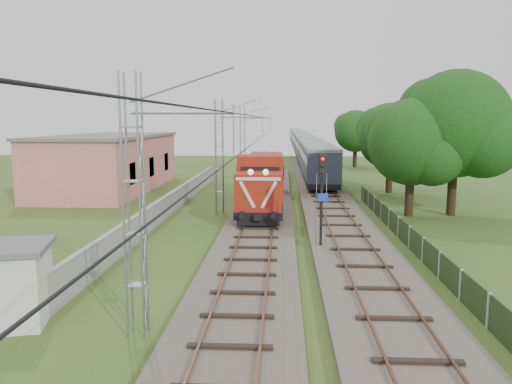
# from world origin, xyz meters

# --- Properties ---
(ground) EXTENTS (140.00, 140.00, 0.00)m
(ground) POSITION_xyz_m (0.00, 0.00, 0.00)
(ground) COLOR #2F501E
(ground) RESTS_ON ground
(track_main) EXTENTS (4.20, 70.00, 0.45)m
(track_main) POSITION_xyz_m (0.00, 7.00, 0.18)
(track_main) COLOR #6B6054
(track_main) RESTS_ON ground
(track_side) EXTENTS (4.20, 80.00, 0.45)m
(track_side) POSITION_xyz_m (5.00, 20.00, 0.18)
(track_side) COLOR #6B6054
(track_side) RESTS_ON ground
(catenary) EXTENTS (3.31, 70.00, 8.00)m
(catenary) POSITION_xyz_m (-2.95, 12.00, 4.05)
(catenary) COLOR gray
(catenary) RESTS_ON ground
(boundary_wall) EXTENTS (0.25, 40.00, 1.50)m
(boundary_wall) POSITION_xyz_m (-6.50, 12.00, 0.75)
(boundary_wall) COLOR #9E9E99
(boundary_wall) RESTS_ON ground
(station_building) EXTENTS (8.40, 20.40, 5.22)m
(station_building) POSITION_xyz_m (-15.00, 24.00, 2.63)
(station_building) COLOR #D77574
(station_building) RESTS_ON ground
(fence) EXTENTS (0.12, 32.00, 1.20)m
(fence) POSITION_xyz_m (8.00, 3.00, 0.60)
(fence) COLOR black
(fence) RESTS_ON ground
(locomotive) EXTENTS (2.91, 16.63, 4.22)m
(locomotive) POSITION_xyz_m (0.00, 14.36, 2.19)
(locomotive) COLOR black
(locomotive) RESTS_ON ground
(coach_rake) EXTENTS (3.01, 112.52, 3.48)m
(coach_rake) POSITION_xyz_m (5.00, 76.32, 2.50)
(coach_rake) COLOR black
(coach_rake) RESTS_ON ground
(signal_post) EXTENTS (0.54, 0.43, 4.96)m
(signal_post) POSITION_xyz_m (3.38, 2.29, 3.41)
(signal_post) COLOR black
(signal_post) RESTS_ON ground
(relay_hut) EXTENTS (3.09, 3.09, 2.64)m
(relay_hut) POSITION_xyz_m (-7.40, -7.35, 1.33)
(relay_hut) COLOR silver
(relay_hut) RESTS_ON ground
(tree_a) EXTENTS (6.24, 5.95, 8.09)m
(tree_a) POSITION_xyz_m (10.26, 12.13, 5.05)
(tree_a) COLOR #342715
(tree_a) RESTS_ON ground
(tree_b) EXTENTS (7.73, 7.37, 10.03)m
(tree_b) POSITION_xyz_m (13.29, 12.54, 6.25)
(tree_b) COLOR #342715
(tree_b) RESTS_ON ground
(tree_c) EXTENTS (6.30, 6.00, 8.17)m
(tree_c) POSITION_xyz_m (11.22, 23.38, 5.09)
(tree_c) COLOR #342715
(tree_c) RESTS_ON ground
(tree_d) EXTENTS (6.17, 5.88, 8.00)m
(tree_d) POSITION_xyz_m (11.63, 48.38, 4.99)
(tree_d) COLOR #342715
(tree_d) RESTS_ON ground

